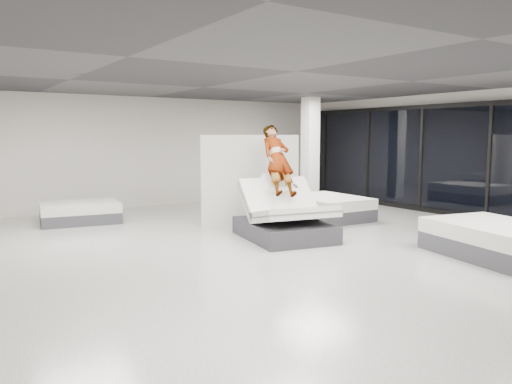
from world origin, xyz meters
TOP-DOWN VIEW (x-y plane):
  - room at (0.00, 0.00)m, footprint 14.00×14.04m
  - hero_bed at (0.53, 1.02)m, footprint 1.86×2.26m
  - person at (0.59, 1.35)m, footprint 0.92×1.73m
  - remote at (0.74, 0.96)m, footprint 0.07×0.15m
  - divider_panel at (0.76, 2.69)m, footprint 2.24×0.80m
  - flat_bed_right_far at (2.86, 2.44)m, footprint 1.61×2.11m
  - flat_bed_right_near at (2.73, -2.18)m, footprint 1.99×2.41m
  - flat_bed_left_far at (-2.48, 5.26)m, footprint 1.96×1.58m
  - column at (4.00, 4.50)m, footprint 0.40×0.40m
  - storefront_glazing at (5.90, 0.00)m, footprint 0.12×13.40m

SIDE VIEW (x-z plane):
  - flat_bed_left_far at x=-2.48m, z-range 0.00..0.49m
  - flat_bed_right_far at x=2.86m, z-range 0.00..0.56m
  - flat_bed_right_near at x=2.73m, z-range 0.00..0.59m
  - hero_bed at x=0.53m, z-range -0.26..1.05m
  - divider_panel at x=0.76m, z-range 0.00..2.10m
  - remote at x=0.74m, z-range 1.04..1.12m
  - person at x=0.59m, z-range 0.60..1.99m
  - storefront_glazing at x=5.90m, z-range -0.01..2.91m
  - room at x=0.00m, z-range 0.00..3.20m
  - column at x=4.00m, z-range 0.00..3.20m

